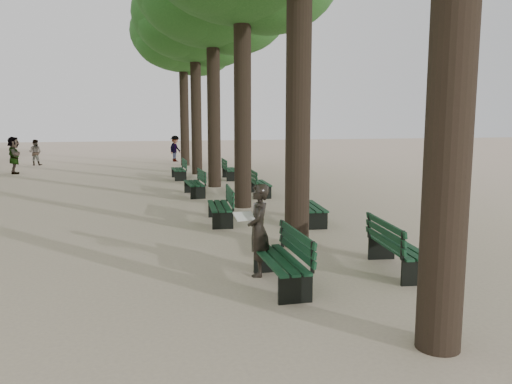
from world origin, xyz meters
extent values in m
plane|color=beige|center=(0.00, 0.00, 0.00)|extent=(120.00, 120.00, 0.00)
cylinder|color=#33261C|center=(1.50, -2.00, 3.75)|extent=(0.52, 0.52, 7.50)
cylinder|color=#33261C|center=(1.50, 3.00, 3.75)|extent=(0.52, 0.52, 7.50)
cylinder|color=#33261C|center=(1.50, 8.00, 3.75)|extent=(0.52, 0.52, 7.50)
cylinder|color=#33261C|center=(1.50, 13.00, 3.75)|extent=(0.52, 0.52, 7.50)
cylinder|color=#33261C|center=(1.50, 18.00, 3.75)|extent=(0.52, 0.52, 7.50)
ellipsoid|color=#20591E|center=(1.50, 18.00, 7.70)|extent=(6.00, 6.00, 4.50)
cylinder|color=#33261C|center=(1.50, 23.00, 3.75)|extent=(0.52, 0.52, 7.50)
ellipsoid|color=#20591E|center=(1.50, 23.00, 7.70)|extent=(6.00, 6.00, 4.50)
cube|color=black|center=(0.35, 0.57, 0.23)|extent=(0.56, 1.81, 0.45)
cube|color=black|center=(0.35, 0.57, 0.45)|extent=(0.58, 1.81, 0.04)
cube|color=black|center=(0.63, 0.57, 0.72)|extent=(0.08, 1.80, 0.40)
cube|color=black|center=(0.35, 5.82, 0.23)|extent=(0.70, 1.84, 0.45)
cube|color=black|center=(0.35, 5.82, 0.45)|extent=(0.72, 1.85, 0.04)
cube|color=black|center=(0.63, 5.80, 0.72)|extent=(0.22, 1.79, 0.40)
cube|color=black|center=(0.35, 10.73, 0.23)|extent=(0.55, 1.81, 0.45)
cube|color=black|center=(0.35, 10.73, 0.45)|extent=(0.57, 1.81, 0.04)
cube|color=black|center=(0.63, 10.74, 0.72)|extent=(0.07, 1.80, 0.40)
cube|color=black|center=(0.35, 16.00, 0.23)|extent=(0.53, 1.80, 0.45)
cube|color=black|center=(0.35, 16.00, 0.45)|extent=(0.55, 1.80, 0.04)
cube|color=black|center=(0.63, 16.00, 0.72)|extent=(0.05, 1.80, 0.40)
cube|color=black|center=(2.65, 0.82, 0.23)|extent=(0.76, 1.85, 0.45)
cube|color=black|center=(2.65, 0.82, 0.45)|extent=(0.78, 1.86, 0.04)
cube|color=black|center=(2.37, 0.86, 0.72)|extent=(0.29, 1.79, 0.40)
cube|color=black|center=(2.65, 5.18, 0.23)|extent=(0.75, 1.85, 0.45)
cube|color=black|center=(2.65, 5.18, 0.45)|extent=(0.77, 1.86, 0.04)
cube|color=black|center=(2.37, 5.22, 0.72)|extent=(0.28, 1.79, 0.40)
cube|color=black|center=(2.65, 10.18, 0.23)|extent=(0.66, 1.83, 0.45)
cube|color=black|center=(2.65, 10.18, 0.45)|extent=(0.68, 1.84, 0.04)
cube|color=black|center=(2.37, 10.21, 0.72)|extent=(0.18, 1.80, 0.40)
cube|color=black|center=(2.65, 15.35, 0.23)|extent=(0.65, 1.83, 0.45)
cube|color=black|center=(2.65, 15.35, 0.45)|extent=(0.67, 1.83, 0.04)
cube|color=black|center=(2.37, 15.37, 0.72)|extent=(0.17, 1.80, 0.40)
imported|color=black|center=(0.18, 1.26, 0.80)|extent=(0.49, 0.70, 1.59)
cube|color=white|center=(-0.07, 1.26, 1.05)|extent=(0.37, 0.29, 0.12)
imported|color=#262628|center=(-7.15, 25.31, 0.77)|extent=(0.80, 0.50, 1.54)
imported|color=#262628|center=(1.21, 26.04, 0.84)|extent=(0.93, 1.07, 1.69)
imported|color=#262628|center=(-7.36, 20.40, 0.93)|extent=(0.68, 1.77, 1.87)
camera|label=1|loc=(-2.00, -6.84, 2.66)|focal=35.00mm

